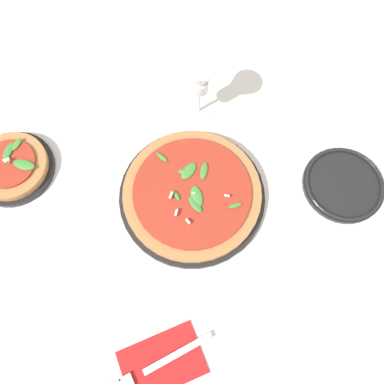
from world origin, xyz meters
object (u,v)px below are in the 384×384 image
wine_glass (199,81)px  fork (158,365)px  pizza_arugula_main (192,194)px  pizza_personal_side (12,167)px  side_plate_white (344,184)px

wine_glass → fork: 0.56m
pizza_arugula_main → pizza_personal_side: same height
pizza_arugula_main → wine_glass: 0.24m
pizza_arugula_main → side_plate_white: bearing=167.7°
pizza_personal_side → side_plate_white: bearing=160.2°
pizza_personal_side → side_plate_white: size_ratio=1.02×
pizza_arugula_main → fork: bearing=62.4°
pizza_personal_side → side_plate_white: pizza_personal_side is taller
pizza_arugula_main → wine_glass: (-0.08, -0.20, 0.10)m
fork → side_plate_white: bearing=-165.0°
fork → wine_glass: bearing=-125.5°
side_plate_white → pizza_personal_side: bearing=-19.8°
pizza_arugula_main → wine_glass: size_ratio=1.91×
wine_glass → fork: (0.23, 0.50, -0.11)m
pizza_arugula_main → pizza_personal_side: 0.40m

